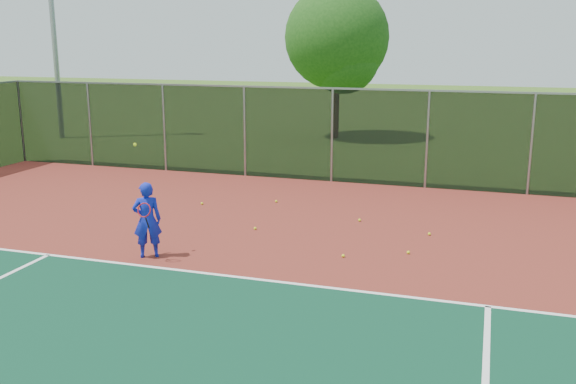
% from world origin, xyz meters
% --- Properties ---
extents(ground, '(120.00, 120.00, 0.00)m').
position_xyz_m(ground, '(0.00, 0.00, 0.00)').
color(ground, '#365D1A').
rests_on(ground, ground).
extents(court_apron, '(30.00, 20.00, 0.02)m').
position_xyz_m(court_apron, '(0.00, 2.00, 0.01)').
color(court_apron, maroon).
rests_on(court_apron, ground).
extents(fence_back, '(30.00, 0.06, 3.03)m').
position_xyz_m(fence_back, '(0.00, 12.00, 1.56)').
color(fence_back, black).
rests_on(fence_back, court_apron).
extents(tennis_player, '(0.71, 0.73, 2.41)m').
position_xyz_m(tennis_player, '(-4.91, 3.57, 0.83)').
color(tennis_player, '#1321B5').
rests_on(tennis_player, court_apron).
extents(practice_ball_0, '(0.07, 0.07, 0.07)m').
position_xyz_m(practice_ball_0, '(-0.96, 4.78, 0.06)').
color(practice_ball_0, '#D6E71A').
rests_on(practice_ball_0, court_apron).
extents(practice_ball_3, '(0.07, 0.07, 0.07)m').
position_xyz_m(practice_ball_3, '(-3.45, 6.11, 0.06)').
color(practice_ball_3, '#D6E71A').
rests_on(practice_ball_3, court_apron).
extents(practice_ball_4, '(0.07, 0.07, 0.07)m').
position_xyz_m(practice_ball_4, '(0.62, 6.93, 0.06)').
color(practice_ball_4, '#D6E71A').
rests_on(practice_ball_4, court_apron).
extents(practice_ball_5, '(0.07, 0.07, 0.07)m').
position_xyz_m(practice_ball_5, '(-5.72, 7.95, 0.06)').
color(practice_ball_5, '#D6E71A').
rests_on(practice_ball_5, court_apron).
extents(practice_ball_6, '(0.07, 0.07, 0.07)m').
position_xyz_m(practice_ball_6, '(-3.82, 8.81, 0.06)').
color(practice_ball_6, '#D6E71A').
rests_on(practice_ball_6, court_apron).
extents(practice_ball_7, '(0.07, 0.07, 0.07)m').
position_xyz_m(practice_ball_7, '(0.33, 5.42, 0.06)').
color(practice_ball_7, '#D6E71A').
rests_on(practice_ball_7, court_apron).
extents(practice_ball_8, '(0.07, 0.07, 0.07)m').
position_xyz_m(practice_ball_8, '(-1.18, 7.61, 0.06)').
color(practice_ball_8, '#D6E71A').
rests_on(practice_ball_8, court_apron).
extents(tree_back_left, '(4.77, 4.77, 7.01)m').
position_xyz_m(tree_back_left, '(-5.03, 21.36, 4.40)').
color(tree_back_left, '#3C2215').
rests_on(tree_back_left, ground).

